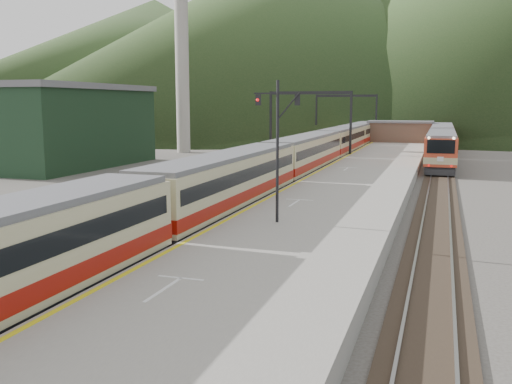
% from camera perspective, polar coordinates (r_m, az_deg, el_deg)
% --- Properties ---
extents(track_main, '(2.60, 200.00, 0.23)m').
position_cam_1_polar(track_main, '(50.67, 4.72, 1.41)').
color(track_main, black).
rests_on(track_main, ground).
extents(track_far, '(2.60, 200.00, 0.23)m').
position_cam_1_polar(track_far, '(52.05, -0.64, 1.64)').
color(track_far, black).
rests_on(track_far, ground).
extents(track_second, '(2.60, 200.00, 0.23)m').
position_cam_1_polar(track_second, '(49.32, 17.83, 0.81)').
color(track_second, black).
rests_on(track_second, ground).
extents(platform, '(8.00, 100.00, 1.00)m').
position_cam_1_polar(platform, '(47.67, 10.73, 1.34)').
color(platform, gray).
rests_on(platform, ground).
extents(gantry_near, '(9.55, 0.25, 8.00)m').
position_cam_1_polar(gantry_near, '(65.52, 5.42, 7.91)').
color(gantry_near, black).
rests_on(gantry_near, ground).
extents(gantry_far, '(9.55, 0.25, 8.00)m').
position_cam_1_polar(gantry_far, '(90.07, 8.98, 8.08)').
color(gantry_far, black).
rests_on(gantry_far, ground).
extents(warehouse, '(14.50, 20.50, 8.60)m').
position_cam_1_polar(warehouse, '(64.54, -19.88, 6.29)').
color(warehouse, black).
rests_on(warehouse, ground).
extents(smokestack, '(1.80, 1.80, 30.00)m').
position_cam_1_polar(smokestack, '(78.92, -7.45, 14.87)').
color(smokestack, '#9E998E').
rests_on(smokestack, ground).
extents(station_shed, '(9.40, 4.40, 3.10)m').
position_cam_1_polar(station_shed, '(87.19, 14.23, 5.91)').
color(station_shed, brown).
rests_on(station_shed, platform).
extents(hill_a, '(180.00, 180.00, 60.00)m').
position_cam_1_polar(hill_a, '(206.82, 3.70, 15.29)').
color(hill_a, '#2A4620').
rests_on(hill_a, ground).
extents(hill_b, '(220.00, 220.00, 75.00)m').
position_cam_1_polar(hill_b, '(241.59, 23.23, 15.47)').
color(hill_b, '#2A4620').
rests_on(hill_b, ground).
extents(hill_d, '(200.00, 200.00, 55.00)m').
position_cam_1_polar(hill_d, '(282.33, -9.96, 12.93)').
color(hill_d, '#2A4620').
rests_on(hill_d, ground).
extents(main_train, '(2.84, 97.56, 3.47)m').
position_cam_1_polar(main_train, '(51.42, 5.01, 3.64)').
color(main_train, tan).
rests_on(main_train, track_main).
extents(second_train, '(2.88, 39.24, 3.52)m').
position_cam_1_polar(second_train, '(72.68, 18.07, 4.76)').
color(second_train, '#BD3E24').
rests_on(second_train, track_second).
extents(signal_mast, '(2.16, 0.63, 6.64)m').
position_cam_1_polar(signal_mast, '(26.63, 2.17, 5.58)').
color(signal_mast, black).
rests_on(signal_mast, platform).
extents(short_signal_a, '(0.24, 0.19, 2.27)m').
position_cam_1_polar(short_signal_a, '(22.63, -22.76, -4.91)').
color(short_signal_a, black).
rests_on(short_signal_a, ground).
extents(short_signal_b, '(0.26, 0.23, 2.27)m').
position_cam_1_polar(short_signal_b, '(37.47, -4.39, 0.96)').
color(short_signal_b, black).
rests_on(short_signal_b, ground).
extents(short_signal_c, '(0.22, 0.16, 2.27)m').
position_cam_1_polar(short_signal_c, '(32.78, -18.90, -0.62)').
color(short_signal_c, black).
rests_on(short_signal_c, ground).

